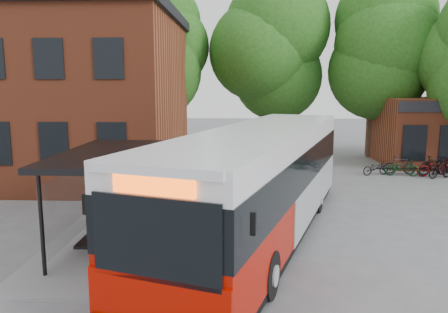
{
  "coord_description": "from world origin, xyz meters",
  "views": [
    {
      "loc": [
        -0.54,
        -13.35,
        4.77
      ],
      "look_at": [
        -1.24,
        3.52,
        2.0
      ],
      "focal_mm": 35.0,
      "sensor_mm": 36.0,
      "label": 1
    }
  ],
  "objects_px": {
    "bicycle_6": "(437,164)",
    "bus_shelter": "(108,199)",
    "bicycle_1": "(400,165)",
    "bicycle_4": "(435,168)",
    "bicycle_0": "(376,168)",
    "bicycle_2": "(402,167)",
    "bicycle_5": "(440,170)",
    "city_bus": "(262,183)",
    "bicycle_3": "(434,166)"
  },
  "relations": [
    {
      "from": "bicycle_6",
      "to": "bus_shelter",
      "type": "bearing_deg",
      "value": 144.69
    },
    {
      "from": "bus_shelter",
      "to": "bicycle_1",
      "type": "xyz_separation_m",
      "value": [
        12.49,
        11.2,
        -0.95
      ]
    },
    {
      "from": "bicycle_4",
      "to": "bicycle_6",
      "type": "distance_m",
      "value": 1.45
    },
    {
      "from": "bicycle_0",
      "to": "bicycle_2",
      "type": "relative_size",
      "value": 0.86
    },
    {
      "from": "bicycle_5",
      "to": "bicycle_6",
      "type": "distance_m",
      "value": 1.75
    },
    {
      "from": "bicycle_0",
      "to": "bicycle_5",
      "type": "xyz_separation_m",
      "value": [
        3.09,
        -0.71,
        0.05
      ]
    },
    {
      "from": "bicycle_2",
      "to": "bicycle_5",
      "type": "relative_size",
      "value": 1.17
    },
    {
      "from": "bicycle_2",
      "to": "bus_shelter",
      "type": "bearing_deg",
      "value": 140.23
    },
    {
      "from": "bus_shelter",
      "to": "bicycle_6",
      "type": "xyz_separation_m",
      "value": [
        14.76,
        11.83,
        -1.02
      ]
    },
    {
      "from": "bicycle_6",
      "to": "bicycle_2",
      "type": "bearing_deg",
      "value": 132.06
    },
    {
      "from": "city_bus",
      "to": "bicycle_3",
      "type": "height_order",
      "value": "city_bus"
    },
    {
      "from": "city_bus",
      "to": "bicycle_5",
      "type": "height_order",
      "value": "city_bus"
    },
    {
      "from": "bicycle_5",
      "to": "bicycle_3",
      "type": "bearing_deg",
      "value": -19.56
    },
    {
      "from": "bicycle_0",
      "to": "bicycle_2",
      "type": "distance_m",
      "value": 1.32
    },
    {
      "from": "bicycle_6",
      "to": "bicycle_5",
      "type": "bearing_deg",
      "value": 177.67
    },
    {
      "from": "bicycle_0",
      "to": "bicycle_5",
      "type": "distance_m",
      "value": 3.17
    },
    {
      "from": "bicycle_0",
      "to": "city_bus",
      "type": "bearing_deg",
      "value": 128.16
    },
    {
      "from": "bicycle_1",
      "to": "bicycle_4",
      "type": "height_order",
      "value": "bicycle_1"
    },
    {
      "from": "bicycle_0",
      "to": "bicycle_3",
      "type": "relative_size",
      "value": 0.87
    },
    {
      "from": "bicycle_2",
      "to": "bicycle_5",
      "type": "bearing_deg",
      "value": -96.56
    },
    {
      "from": "bus_shelter",
      "to": "bicycle_0",
      "type": "bearing_deg",
      "value": 44.36
    },
    {
      "from": "bus_shelter",
      "to": "bicycle_2",
      "type": "distance_m",
      "value": 16.42
    },
    {
      "from": "bicycle_3",
      "to": "bicycle_4",
      "type": "height_order",
      "value": "bicycle_3"
    },
    {
      "from": "city_bus",
      "to": "bus_shelter",
      "type": "bearing_deg",
      "value": -149.24
    },
    {
      "from": "bicycle_2",
      "to": "bicycle_3",
      "type": "bearing_deg",
      "value": -72.08
    },
    {
      "from": "city_bus",
      "to": "bicycle_4",
      "type": "xyz_separation_m",
      "value": [
        9.52,
        9.51,
        -1.23
      ]
    },
    {
      "from": "bus_shelter",
      "to": "city_bus",
      "type": "height_order",
      "value": "city_bus"
    },
    {
      "from": "bicycle_1",
      "to": "bicycle_3",
      "type": "distance_m",
      "value": 1.71
    },
    {
      "from": "bicycle_5",
      "to": "bicycle_2",
      "type": "bearing_deg",
      "value": 52.16
    },
    {
      "from": "bicycle_0",
      "to": "bicycle_1",
      "type": "height_order",
      "value": "bicycle_1"
    },
    {
      "from": "bicycle_1",
      "to": "bicycle_3",
      "type": "height_order",
      "value": "bicycle_3"
    },
    {
      "from": "bicycle_4",
      "to": "bicycle_2",
      "type": "bearing_deg",
      "value": 85.21
    },
    {
      "from": "city_bus",
      "to": "bicycle_4",
      "type": "relative_size",
      "value": 7.14
    },
    {
      "from": "bicycle_3",
      "to": "bicycle_5",
      "type": "height_order",
      "value": "bicycle_3"
    },
    {
      "from": "city_bus",
      "to": "bicycle_0",
      "type": "distance_m",
      "value": 11.9
    },
    {
      "from": "bicycle_2",
      "to": "bicycle_6",
      "type": "distance_m",
      "value": 2.6
    },
    {
      "from": "bicycle_0",
      "to": "bicycle_3",
      "type": "height_order",
      "value": "bicycle_3"
    },
    {
      "from": "bus_shelter",
      "to": "city_bus",
      "type": "relative_size",
      "value": 0.51
    },
    {
      "from": "city_bus",
      "to": "bicycle_3",
      "type": "distance_m",
      "value": 13.85
    },
    {
      "from": "bicycle_2",
      "to": "bicycle_3",
      "type": "height_order",
      "value": "bicycle_3"
    },
    {
      "from": "bus_shelter",
      "to": "bicycle_0",
      "type": "height_order",
      "value": "bus_shelter"
    },
    {
      "from": "bus_shelter",
      "to": "bicycle_2",
      "type": "relative_size",
      "value": 3.99
    },
    {
      "from": "city_bus",
      "to": "bicycle_6",
      "type": "distance_m",
      "value": 14.9
    },
    {
      "from": "bicycle_5",
      "to": "bicycle_6",
      "type": "xyz_separation_m",
      "value": [
        0.55,
        1.66,
        -0.02
      ]
    },
    {
      "from": "bicycle_4",
      "to": "bicycle_5",
      "type": "relative_size",
      "value": 1.27
    },
    {
      "from": "bicycle_3",
      "to": "bicycle_4",
      "type": "bearing_deg",
      "value": 158.32
    },
    {
      "from": "bicycle_5",
      "to": "bicycle_4",
      "type": "bearing_deg",
      "value": -5.26
    },
    {
      "from": "bicycle_1",
      "to": "bus_shelter",
      "type": "bearing_deg",
      "value": 140.34
    },
    {
      "from": "bicycle_0",
      "to": "bicycle_2",
      "type": "xyz_separation_m",
      "value": [
        1.3,
        -0.2,
        0.06
      ]
    },
    {
      "from": "city_bus",
      "to": "bicycle_5",
      "type": "distance_m",
      "value": 13.34
    }
  ]
}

